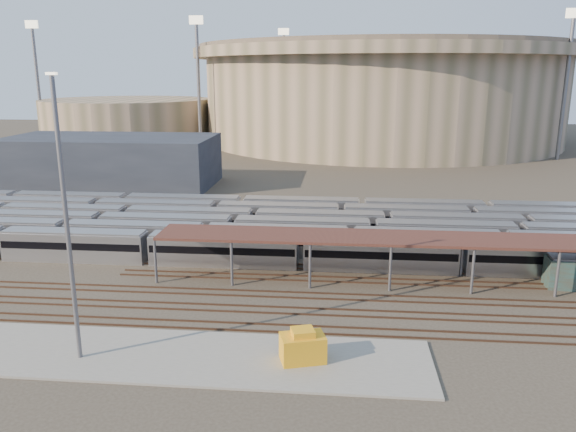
# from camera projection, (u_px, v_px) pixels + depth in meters

# --- Properties ---
(ground) EXTENTS (420.00, 420.00, 0.00)m
(ground) POSITION_uv_depth(u_px,v_px,m) (225.00, 290.00, 60.70)
(ground) COLOR #383026
(ground) RESTS_ON ground
(apron) EXTENTS (50.00, 9.00, 0.20)m
(apron) POSITION_uv_depth(u_px,v_px,m) (129.00, 354.00, 46.68)
(apron) COLOR gray
(apron) RESTS_ON ground
(subway_trains) EXTENTS (126.04, 23.90, 3.60)m
(subway_trains) POSITION_uv_depth(u_px,v_px,m) (241.00, 227.00, 78.23)
(subway_trains) COLOR #A5A5A9
(subway_trains) RESTS_ON ground
(inspection_shed) EXTENTS (60.30, 6.00, 5.30)m
(inspection_shed) POSITION_uv_depth(u_px,v_px,m) (429.00, 240.00, 61.30)
(inspection_shed) COLOR slate
(inspection_shed) RESTS_ON ground
(empty_tracks) EXTENTS (170.00, 9.62, 0.18)m
(empty_tracks) POSITION_uv_depth(u_px,v_px,m) (215.00, 307.00, 55.86)
(empty_tracks) COLOR #4C3323
(empty_tracks) RESTS_ON ground
(stadium) EXTENTS (124.00, 124.00, 32.50)m
(stadium) POSITION_uv_depth(u_px,v_px,m) (381.00, 91.00, 189.26)
(stadium) COLOR #9C8269
(stadium) RESTS_ON ground
(secondary_arena) EXTENTS (56.00, 56.00, 14.00)m
(secondary_arena) POSITION_uv_depth(u_px,v_px,m) (128.00, 120.00, 189.79)
(secondary_arena) COLOR #9C8269
(secondary_arena) RESTS_ON ground
(service_building) EXTENTS (42.00, 20.00, 10.00)m
(service_building) POSITION_uv_depth(u_px,v_px,m) (111.00, 161.00, 115.69)
(service_building) COLOR #1E232D
(service_building) RESTS_ON ground
(floodlight_0) EXTENTS (4.00, 1.00, 38.40)m
(floodlight_0) POSITION_uv_depth(u_px,v_px,m) (198.00, 79.00, 164.35)
(floodlight_0) COLOR slate
(floodlight_0) RESTS_ON ground
(floodlight_1) EXTENTS (4.00, 1.00, 38.40)m
(floodlight_1) POSITION_uv_depth(u_px,v_px,m) (37.00, 79.00, 179.03)
(floodlight_1) COLOR slate
(floodlight_1) RESTS_ON ground
(floodlight_2) EXTENTS (4.00, 1.00, 38.40)m
(floodlight_2) POSITION_uv_depth(u_px,v_px,m) (566.00, 80.00, 145.53)
(floodlight_2) COLOR slate
(floodlight_2) RESTS_ON ground
(floodlight_3) EXTENTS (4.00, 1.00, 38.40)m
(floodlight_3) POSITION_uv_depth(u_px,v_px,m) (284.00, 78.00, 210.71)
(floodlight_3) COLOR slate
(floodlight_3) RESTS_ON ground
(yard_light_pole) EXTENTS (0.82, 0.36, 22.64)m
(yard_light_pole) POSITION_uv_depth(u_px,v_px,m) (67.00, 223.00, 43.12)
(yard_light_pole) COLOR slate
(yard_light_pole) RESTS_ON apron
(yellow_equipment) EXTENTS (4.00, 3.11, 2.20)m
(yellow_equipment) POSITION_uv_depth(u_px,v_px,m) (303.00, 348.00, 45.14)
(yellow_equipment) COLOR orange
(yellow_equipment) RESTS_ON apron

